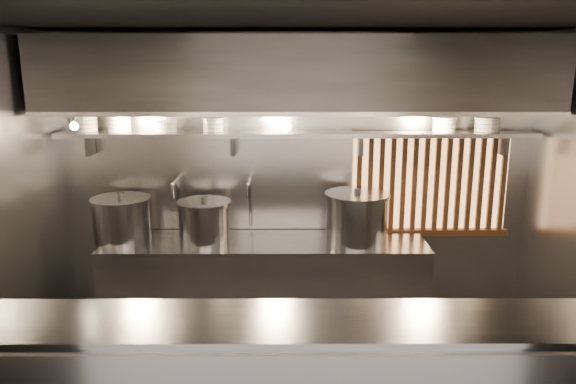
{
  "coord_description": "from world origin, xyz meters",
  "views": [
    {
      "loc": [
        -0.1,
        -3.85,
        2.56
      ],
      "look_at": [
        -0.09,
        0.55,
        1.51
      ],
      "focal_mm": 35.0,
      "sensor_mm": 36.0,
      "label": 1
    }
  ],
  "objects_px": {
    "stock_pot_left": "(205,222)",
    "heat_lamp": "(71,119)",
    "stock_pot_right": "(357,217)",
    "stock_pot_mid": "(122,219)",
    "pendant_bulb": "(286,127)"
  },
  "relations": [
    {
      "from": "stock_pot_left",
      "to": "heat_lamp",
      "type": "bearing_deg",
      "value": -166.44
    },
    {
      "from": "stock_pot_left",
      "to": "stock_pot_right",
      "type": "distance_m",
      "value": 1.4
    },
    {
      "from": "stock_pot_mid",
      "to": "heat_lamp",
      "type": "bearing_deg",
      "value": -131.5
    },
    {
      "from": "stock_pot_mid",
      "to": "stock_pot_right",
      "type": "relative_size",
      "value": 0.99
    },
    {
      "from": "stock_pot_right",
      "to": "stock_pot_mid",
      "type": "bearing_deg",
      "value": 178.84
    },
    {
      "from": "heat_lamp",
      "to": "stock_pot_mid",
      "type": "height_order",
      "value": "heat_lamp"
    },
    {
      "from": "pendant_bulb",
      "to": "stock_pot_left",
      "type": "distance_m",
      "value": 1.15
    },
    {
      "from": "stock_pot_left",
      "to": "stock_pot_mid",
      "type": "xyz_separation_m",
      "value": [
        -0.78,
        0.05,
        0.01
      ]
    },
    {
      "from": "pendant_bulb",
      "to": "stock_pot_mid",
      "type": "height_order",
      "value": "pendant_bulb"
    },
    {
      "from": "heat_lamp",
      "to": "pendant_bulb",
      "type": "relative_size",
      "value": 1.87
    },
    {
      "from": "stock_pot_left",
      "to": "stock_pot_mid",
      "type": "height_order",
      "value": "stock_pot_mid"
    },
    {
      "from": "stock_pot_mid",
      "to": "stock_pot_left",
      "type": "bearing_deg",
      "value": -3.88
    },
    {
      "from": "heat_lamp",
      "to": "stock_pot_mid",
      "type": "distance_m",
      "value": 1.04
    },
    {
      "from": "heat_lamp",
      "to": "stock_pot_mid",
      "type": "bearing_deg",
      "value": 48.5
    },
    {
      "from": "pendant_bulb",
      "to": "stock_pot_left",
      "type": "bearing_deg",
      "value": -172.63
    }
  ]
}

